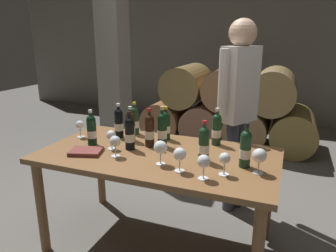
{
  "coord_description": "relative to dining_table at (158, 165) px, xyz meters",
  "views": [
    {
      "loc": [
        0.85,
        -1.96,
        1.58
      ],
      "look_at": [
        0.0,
        0.2,
        0.91
      ],
      "focal_mm": 33.66,
      "sensor_mm": 36.0,
      "label": 1
    }
  ],
  "objects": [
    {
      "name": "wine_glass_0",
      "position": [
        0.71,
        -0.09,
        0.2
      ],
      "size": [
        0.09,
        0.09,
        0.16
      ],
      "color": "white",
      "rests_on": "dining_table"
    },
    {
      "name": "stone_pillar",
      "position": [
        -1.3,
        1.6,
        0.63
      ],
      "size": [
        0.32,
        0.32,
        2.6
      ],
      "primitive_type": "cube",
      "color": "slate",
      "rests_on": "ground_plane"
    },
    {
      "name": "dining_table",
      "position": [
        0.0,
        0.0,
        0.0
      ],
      "size": [
        1.7,
        0.9,
        0.76
      ],
      "color": "brown",
      "rests_on": "ground_plane"
    },
    {
      "name": "cellar_back_wall",
      "position": [
        0.0,
        4.2,
        0.73
      ],
      "size": [
        10.0,
        0.24,
        2.8
      ],
      "primitive_type": "cube",
      "color": "slate",
      "rests_on": "ground_plane"
    },
    {
      "name": "tasting_notebook",
      "position": [
        -0.48,
        -0.2,
        0.11
      ],
      "size": [
        0.26,
        0.22,
        0.03
      ],
      "primitive_type": "cube",
      "rotation": [
        0.0,
        0.0,
        0.3
      ],
      "color": "brown",
      "rests_on": "dining_table"
    },
    {
      "name": "wine_bottle_4",
      "position": [
        -0.23,
        -0.0,
        0.22
      ],
      "size": [
        0.07,
        0.07,
        0.29
      ],
      "color": "black",
      "rests_on": "dining_table"
    },
    {
      "name": "barrel_stack",
      "position": [
        -0.0,
        2.6,
        -0.13
      ],
      "size": [
        2.49,
        0.9,
        1.15
      ],
      "color": "brown",
      "rests_on": "ground_plane"
    },
    {
      "name": "wine_bottle_8",
      "position": [
        0.62,
        -0.02,
        0.22
      ],
      "size": [
        0.07,
        0.07,
        0.29
      ],
      "color": "#19381E",
      "rests_on": "dining_table"
    },
    {
      "name": "wine_glass_7",
      "position": [
        -0.36,
        -0.05,
        0.19
      ],
      "size": [
        0.07,
        0.07,
        0.15
      ],
      "color": "white",
      "rests_on": "dining_table"
    },
    {
      "name": "wine_bottle_9",
      "position": [
        -0.03,
        0.15,
        0.23
      ],
      "size": [
        0.07,
        0.07,
        0.31
      ],
      "color": "black",
      "rests_on": "dining_table"
    },
    {
      "name": "wine_bottle_2",
      "position": [
        -0.06,
        0.31,
        0.21
      ],
      "size": [
        0.07,
        0.07,
        0.27
      ],
      "color": "black",
      "rests_on": "dining_table"
    },
    {
      "name": "wine_glass_5",
      "position": [
        0.25,
        -0.24,
        0.2
      ],
      "size": [
        0.08,
        0.08,
        0.16
      ],
      "color": "white",
      "rests_on": "dining_table"
    },
    {
      "name": "wine_bottle_1",
      "position": [
        -0.54,
        -0.02,
        0.21
      ],
      "size": [
        0.07,
        0.07,
        0.28
      ],
      "color": "black",
      "rests_on": "dining_table"
    },
    {
      "name": "ground_plane",
      "position": [
        0.0,
        0.0,
        -0.67
      ],
      "size": [
        14.0,
        14.0,
        0.0
      ],
      "primitive_type": "plane",
      "color": "#66635E"
    },
    {
      "name": "wine_bottle_5",
      "position": [
        -0.32,
        0.19,
        0.21
      ],
      "size": [
        0.07,
        0.07,
        0.28
      ],
      "color": "black",
      "rests_on": "dining_table"
    },
    {
      "name": "wine_bottle_7",
      "position": [
        -0.37,
        0.35,
        0.21
      ],
      "size": [
        0.07,
        0.07,
        0.28
      ],
      "color": "#19381E",
      "rests_on": "dining_table"
    },
    {
      "name": "wine_glass_3",
      "position": [
        0.52,
        -0.19,
        0.19
      ],
      "size": [
        0.07,
        0.07,
        0.14
      ],
      "color": "white",
      "rests_on": "dining_table"
    },
    {
      "name": "sommelier_presenting",
      "position": [
        0.44,
        0.75,
        0.37
      ],
      "size": [
        0.32,
        0.44,
        1.72
      ],
      "color": "#383842",
      "rests_on": "ground_plane"
    },
    {
      "name": "wine_glass_2",
      "position": [
        0.1,
        -0.18,
        0.21
      ],
      "size": [
        0.09,
        0.09,
        0.16
      ],
      "color": "white",
      "rests_on": "dining_table"
    },
    {
      "name": "wine_glass_4",
      "position": [
        -0.75,
        0.1,
        0.19
      ],
      "size": [
        0.07,
        0.07,
        0.14
      ],
      "color": "white",
      "rests_on": "dining_table"
    },
    {
      "name": "wine_glass_1",
      "position": [
        -0.25,
        -0.17,
        0.2
      ],
      "size": [
        0.08,
        0.08,
        0.15
      ],
      "color": "white",
      "rests_on": "dining_table"
    },
    {
      "name": "wine_glass_6",
      "position": [
        0.42,
        -0.29,
        0.2
      ],
      "size": [
        0.08,
        0.08,
        0.15
      ],
      "color": "white",
      "rests_on": "dining_table"
    },
    {
      "name": "wine_bottle_6",
      "position": [
        -0.11,
        0.11,
        0.22
      ],
      "size": [
        0.07,
        0.07,
        0.3
      ],
      "color": "black",
      "rests_on": "dining_table"
    },
    {
      "name": "wine_bottle_10",
      "position": [
        0.35,
        -0.02,
        0.21
      ],
      "size": [
        0.07,
        0.07,
        0.28
      ],
      "color": "#19381E",
      "rests_on": "dining_table"
    },
    {
      "name": "wine_bottle_3",
      "position": [
        -0.45,
        0.22,
        0.22
      ],
      "size": [
        0.07,
        0.07,
        0.29
      ],
      "color": "black",
      "rests_on": "dining_table"
    },
    {
      "name": "wine_bottle_0",
      "position": [
        0.35,
        0.34,
        0.22
      ],
      "size": [
        0.07,
        0.07,
        0.29
      ],
      "color": "#19381E",
      "rests_on": "dining_table"
    }
  ]
}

